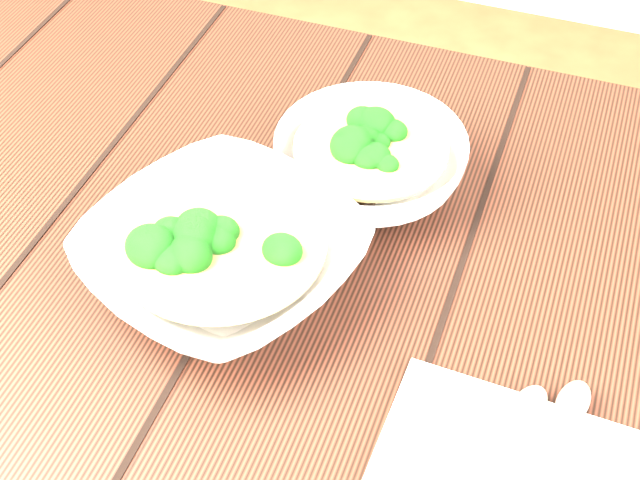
# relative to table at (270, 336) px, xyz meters

# --- Properties ---
(table) EXTENTS (1.20, 0.80, 0.75)m
(table) POSITION_rel_table_xyz_m (0.00, 0.00, 0.00)
(table) COLOR #36180F
(table) RESTS_ON ground
(soup_bowl_front) EXTENTS (0.31, 0.31, 0.07)m
(soup_bowl_front) POSITION_rel_table_xyz_m (-0.03, -0.03, 0.15)
(soup_bowl_front) COLOR silver
(soup_bowl_front) RESTS_ON table
(soup_bowl_back) EXTENTS (0.25, 0.25, 0.07)m
(soup_bowl_back) POSITION_rel_table_xyz_m (0.06, 0.13, 0.15)
(soup_bowl_back) COLOR silver
(soup_bowl_back) RESTS_ON table
(trivet) EXTENTS (0.12, 0.12, 0.03)m
(trivet) POSITION_rel_table_xyz_m (0.03, 0.10, 0.13)
(trivet) COLOR black
(trivet) RESTS_ON table
(napkin) EXTENTS (0.20, 0.17, 0.01)m
(napkin) POSITION_rel_table_xyz_m (0.26, -0.16, 0.13)
(napkin) COLOR beige
(napkin) RESTS_ON table
(spoon_left) EXTENTS (0.06, 0.16, 0.01)m
(spoon_left) POSITION_rel_table_xyz_m (0.26, -0.12, 0.13)
(spoon_left) COLOR #B1A99C
(spoon_left) RESTS_ON napkin
(spoon_right) EXTENTS (0.05, 0.16, 0.01)m
(spoon_right) POSITION_rel_table_xyz_m (0.30, -0.10, 0.13)
(spoon_right) COLOR #B1A99C
(spoon_right) RESTS_ON napkin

